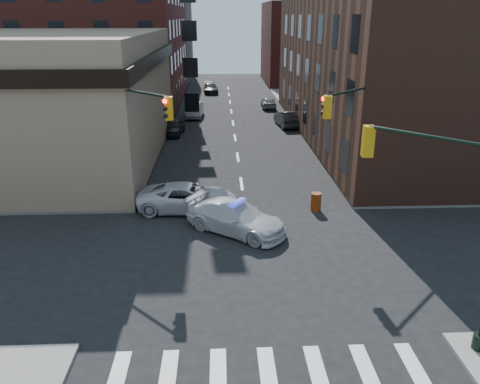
{
  "coord_description": "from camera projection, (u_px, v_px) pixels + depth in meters",
  "views": [
    {
      "loc": [
        -1.34,
        -18.13,
        10.1
      ],
      "look_at": [
        -0.42,
        2.7,
        2.2
      ],
      "focal_mm": 35.0,
      "sensor_mm": 36.0,
      "label": 1
    }
  ],
  "objects": [
    {
      "name": "ground",
      "position": [
        252.0,
        260.0,
        20.57
      ],
      "size": [
        140.0,
        140.0,
        0.0
      ],
      "primitive_type": "plane",
      "color": "black",
      "rests_on": "ground"
    },
    {
      "name": "sidewalk_nw",
      "position": [
        18.0,
        115.0,
        50.18
      ],
      "size": [
        34.0,
        54.5,
        0.15
      ],
      "primitive_type": "cube",
      "color": "gray",
      "rests_on": "ground"
    },
    {
      "name": "sidewalk_ne",
      "position": [
        438.0,
        111.0,
        52.09
      ],
      "size": [
        34.0,
        54.5,
        0.15
      ],
      "primitive_type": "cube",
      "color": "gray",
      "rests_on": "ground"
    },
    {
      "name": "bank_building",
      "position": [
        2.0,
        98.0,
        33.68
      ],
      "size": [
        22.0,
        22.0,
        9.0
      ],
      "primitive_type": "cube",
      "color": "#857357",
      "rests_on": "ground"
    },
    {
      "name": "commercial_row_ne",
      "position": [
        387.0,
        54.0,
        39.64
      ],
      "size": [
        14.0,
        34.0,
        14.0
      ],
      "primitive_type": "cube",
      "color": "#4F2C1F",
      "rests_on": "ground"
    },
    {
      "name": "filler_nw",
      "position": [
        127.0,
        29.0,
        74.99
      ],
      "size": [
        20.0,
        18.0,
        16.0
      ],
      "primitive_type": "cube",
      "color": "brown",
      "rests_on": "ground"
    },
    {
      "name": "filler_ne",
      "position": [
        316.0,
        43.0,
        73.2
      ],
      "size": [
        16.0,
        16.0,
        12.0
      ],
      "primitive_type": "cube",
      "color": "maroon",
      "rests_on": "ground"
    },
    {
      "name": "signal_pole_se",
      "position": [
        467.0,
        210.0,
        14.02
      ],
      "size": [
        5.4,
        5.27,
        8.0
      ],
      "rotation": [
        0.0,
        0.0,
        2.36
      ],
      "color": "black",
      "rests_on": "sidewalk_se"
    },
    {
      "name": "signal_pole_nw",
      "position": [
        131.0,
        136.0,
        23.77
      ],
      "size": [
        3.58,
        3.67,
        8.0
      ],
      "rotation": [
        0.0,
        0.0,
        -0.79
      ],
      "color": "black",
      "rests_on": "sidewalk_nw"
    },
    {
      "name": "signal_pole_ne",
      "position": [
        358.0,
        134.0,
        24.27
      ],
      "size": [
        3.67,
        3.58,
        8.0
      ],
      "rotation": [
        0.0,
        0.0,
        -2.36
      ],
      "color": "black",
      "rests_on": "sidewalk_ne"
    },
    {
      "name": "tree_ne_near",
      "position": [
        313.0,
        90.0,
        43.93
      ],
      "size": [
        3.0,
        3.0,
        4.85
      ],
      "color": "black",
      "rests_on": "sidewalk_ne"
    },
    {
      "name": "tree_ne_far",
      "position": [
        299.0,
        79.0,
        51.4
      ],
      "size": [
        3.0,
        3.0,
        4.85
      ],
      "color": "black",
      "rests_on": "sidewalk_ne"
    },
    {
      "name": "police_car",
      "position": [
        236.0,
        218.0,
        23.03
      ],
      "size": [
        5.5,
        4.8,
        1.52
      ],
      "primitive_type": "imported",
      "rotation": [
        0.0,
        0.0,
        0.94
      ],
      "color": "silver",
      "rests_on": "ground"
    },
    {
      "name": "pickup",
      "position": [
        188.0,
        197.0,
        25.59
      ],
      "size": [
        5.58,
        2.89,
        1.5
      ],
      "primitive_type": "imported",
      "rotation": [
        0.0,
        0.0,
        1.5
      ],
      "color": "silver",
      "rests_on": "ground"
    },
    {
      "name": "parked_car_wnear",
      "position": [
        173.0,
        127.0,
        41.98
      ],
      "size": [
        2.04,
        4.18,
        1.38
      ],
      "primitive_type": "imported",
      "rotation": [
        0.0,
        0.0,
        -0.1
      ],
      "color": "black",
      "rests_on": "ground"
    },
    {
      "name": "parked_car_wfar",
      "position": [
        194.0,
        110.0,
        49.24
      ],
      "size": [
        1.82,
        4.62,
        1.5
      ],
      "primitive_type": "imported",
      "rotation": [
        0.0,
        0.0,
        -0.05
      ],
      "color": "gray",
      "rests_on": "ground"
    },
    {
      "name": "parked_car_wdeep",
      "position": [
        211.0,
        88.0,
        64.44
      ],
      "size": [
        2.25,
        4.8,
        1.36
      ],
      "primitive_type": "imported",
      "rotation": [
        0.0,
        0.0,
        0.08
      ],
      "color": "black",
      "rests_on": "ground"
    },
    {
      "name": "parked_car_enear",
      "position": [
        286.0,
        119.0,
        45.07
      ],
      "size": [
        2.06,
        4.63,
        1.48
      ],
      "primitive_type": "imported",
      "rotation": [
        0.0,
        0.0,
        3.26
      ],
      "color": "black",
      "rests_on": "ground"
    },
    {
      "name": "parked_car_efar",
      "position": [
        269.0,
        102.0,
        54.11
      ],
      "size": [
        1.7,
        4.05,
        1.37
      ],
      "primitive_type": "imported",
      "rotation": [
        0.0,
        0.0,
        3.12
      ],
      "color": "gray",
      "rests_on": "ground"
    },
    {
      "name": "pedestrian_a",
      "position": [
        90.0,
        190.0,
        25.64
      ],
      "size": [
        0.72,
        0.49,
        1.9
      ],
      "primitive_type": "imported",
      "rotation": [
        0.0,
        0.0,
        -0.05
      ],
      "color": "black",
      "rests_on": "sidewalk_nw"
    },
    {
      "name": "pedestrian_b",
      "position": [
        26.0,
        192.0,
        25.27
      ],
      "size": [
        1.23,
        1.15,
        2.01
      ],
      "primitive_type": "imported",
      "rotation": [
        0.0,
        0.0,
        0.53
      ],
      "color": "black",
      "rests_on": "sidewalk_nw"
    },
    {
      "name": "pedestrian_c",
      "position": [
        77.0,
        174.0,
        28.17
      ],
      "size": [
        1.21,
        1.1,
        1.98
      ],
      "primitive_type": "imported",
      "rotation": [
        0.0,
        0.0,
        0.67
      ],
      "color": "#202831",
      "rests_on": "sidewalk_nw"
    },
    {
      "name": "barrel_road",
      "position": [
        316.0,
        202.0,
        25.67
      ],
      "size": [
        0.7,
        0.7,
        1.0
      ],
      "primitive_type": "cylinder",
      "rotation": [
        0.0,
        0.0,
        0.31
      ],
      "color": "#D7640A",
      "rests_on": "ground"
    },
    {
      "name": "barrel_bank",
      "position": [
        184.0,
        204.0,
        25.5
      ],
      "size": [
        0.56,
        0.56,
        0.92
      ],
      "primitive_type": "cylinder",
      "rotation": [
        0.0,
        0.0,
        0.08
      ],
      "color": "red",
      "rests_on": "ground"
    },
    {
      "name": "barricade_nw_a",
      "position": [
        75.0,
        197.0,
        26.14
      ],
      "size": [
        1.31,
        0.88,
        0.9
      ],
      "primitive_type": null,
      "rotation": [
        0.0,
        0.0,
        0.25
      ],
      "color": "#DD550A",
      "rests_on": "sidewalk_nw"
    },
    {
      "name": "barricade_nw_b",
      "position": [
        48.0,
        198.0,
        26.03
      ],
      "size": [
        1.17,
        0.77,
        0.8
      ],
      "primitive_type": null,
      "rotation": [
        0.0,
        0.0,
        -0.23
      ],
      "color": "red",
      "rests_on": "sidewalk_nw"
    }
  ]
}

